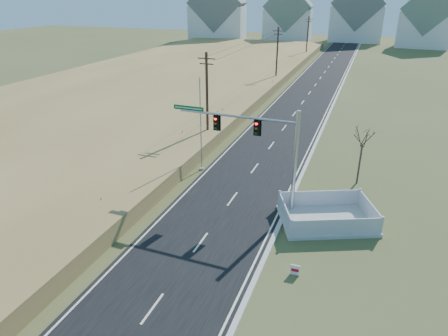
% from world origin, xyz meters
% --- Properties ---
extents(ground, '(260.00, 260.00, 0.00)m').
position_xyz_m(ground, '(0.00, 0.00, 0.00)').
color(ground, '#454C25').
rests_on(ground, ground).
extents(road, '(8.00, 180.00, 0.06)m').
position_xyz_m(road, '(0.00, 50.00, 0.03)').
color(road, black).
rests_on(road, ground).
extents(curb, '(0.30, 180.00, 0.18)m').
position_xyz_m(curb, '(4.15, 50.00, 0.09)').
color(curb, '#B2AFA8').
rests_on(curb, ground).
extents(reed_marsh, '(38.00, 110.00, 1.30)m').
position_xyz_m(reed_marsh, '(-24.00, 40.00, 0.65)').
color(reed_marsh, '#AC8B4D').
rests_on(reed_marsh, ground).
extents(utility_pole_near, '(1.80, 0.26, 9.00)m').
position_xyz_m(utility_pole_near, '(-6.50, 15.00, 4.68)').
color(utility_pole_near, '#422D1E').
rests_on(utility_pole_near, ground).
extents(utility_pole_mid, '(1.80, 0.26, 9.00)m').
position_xyz_m(utility_pole_mid, '(-6.50, 45.00, 4.68)').
color(utility_pole_mid, '#422D1E').
rests_on(utility_pole_mid, ground).
extents(utility_pole_far, '(1.80, 0.26, 9.00)m').
position_xyz_m(utility_pole_far, '(-6.50, 75.00, 4.68)').
color(utility_pole_far, '#422D1E').
rests_on(utility_pole_far, ground).
extents(condo_nw, '(17.69, 13.38, 19.05)m').
position_xyz_m(condo_nw, '(-38.00, 100.00, 7.70)').
color(condo_nw, silver).
rests_on(condo_nw, ground).
extents(condo_nnw, '(14.93, 11.17, 17.03)m').
position_xyz_m(condo_nnw, '(-18.00, 108.00, 6.94)').
color(condo_nnw, silver).
rests_on(condo_nnw, ground).
extents(condo_n, '(15.27, 10.20, 18.54)m').
position_xyz_m(condo_n, '(2.00, 112.00, 7.61)').
color(condo_n, silver).
rests_on(condo_n, ground).
extents(condo_ne, '(14.12, 10.51, 16.52)m').
position_xyz_m(condo_ne, '(20.00, 104.00, 6.84)').
color(condo_ne, silver).
rests_on(condo_ne, ground).
extents(traffic_signal_mast, '(9.28, 0.63, 7.38)m').
position_xyz_m(traffic_signal_mast, '(2.62, 3.78, 4.52)').
color(traffic_signal_mast, '#9EA0A5').
rests_on(traffic_signal_mast, ground).
extents(fence_enclosure, '(7.22, 6.23, 1.38)m').
position_xyz_m(fence_enclosure, '(7.00, 3.19, 0.28)').
color(fence_enclosure, '#B7B5AD').
rests_on(fence_enclosure, ground).
extents(open_sign, '(0.52, 0.08, 0.64)m').
position_xyz_m(open_sign, '(6.06, -3.00, 0.34)').
color(open_sign, white).
rests_on(open_sign, ground).
extents(flagpole, '(0.36, 0.36, 8.03)m').
position_xyz_m(flagpole, '(-4.30, 8.25, 3.21)').
color(flagpole, '#B7B5AD').
rests_on(flagpole, ground).
extents(bare_tree, '(1.88, 1.88, 4.97)m').
position_xyz_m(bare_tree, '(8.58, 10.16, 4.01)').
color(bare_tree, '#4C3F33').
rests_on(bare_tree, ground).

